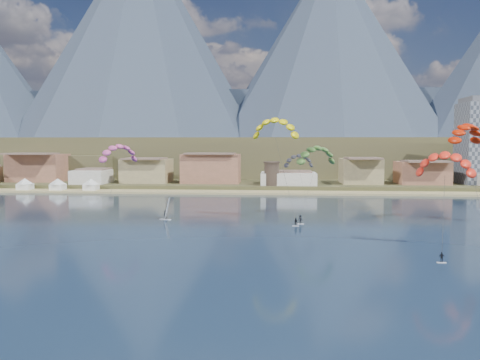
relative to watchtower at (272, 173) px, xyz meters
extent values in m
plane|color=black|center=(-5.00, -114.00, -6.37)|extent=(2400.00, 2400.00, 0.00)
cube|color=tan|center=(-5.00, -8.00, -6.12)|extent=(2200.00, 12.00, 0.90)
cube|color=brown|center=(-5.00, 446.00, -6.37)|extent=(2200.00, 900.00, 4.00)
cube|color=brown|center=(35.00, 106.00, 3.13)|extent=(320.00, 150.00, 15.00)
cube|color=brown|center=(-45.00, 146.00, 4.63)|extent=(380.00, 170.00, 18.00)
cone|color=#2C3749|center=(-245.00, 706.00, 195.63)|extent=(460.00, 460.00, 400.00)
cone|color=#2C3749|center=(95.00, 726.00, 175.63)|extent=(440.00, 440.00, 360.00)
cube|color=#2C3749|center=(-5.00, 786.00, 50.63)|extent=(2000.00, 200.00, 110.00)
cylinder|color=#47382D|center=(0.00, 0.00, -0.37)|extent=(5.20, 5.20, 8.00)
cylinder|color=#47382D|center=(0.00, 0.00, 3.93)|extent=(5.82, 5.82, 0.60)
cube|color=white|center=(-87.00, -8.00, -4.67)|extent=(4.50, 4.50, 2.00)
pyramid|color=white|center=(-87.00, -8.00, -1.67)|extent=(6.40, 6.40, 2.00)
cube|color=white|center=(-75.00, -8.00, -4.67)|extent=(4.50, 4.50, 2.00)
pyramid|color=white|center=(-75.00, -8.00, -1.67)|extent=(6.40, 6.40, 2.00)
cube|color=white|center=(-63.00, -8.00, -4.67)|extent=(4.50, 4.50, 2.00)
pyramid|color=white|center=(-63.00, -8.00, -1.67)|extent=(6.40, 6.40, 2.00)
cube|color=silver|center=(5.88, -74.37, -6.32)|extent=(1.40, 0.52, 0.09)
imported|color=black|center=(5.88, -74.37, -5.49)|extent=(0.82, 0.66, 1.58)
cylinder|color=#262626|center=(3.74, -70.23, 3.26)|extent=(0.05, 0.05, 19.60)
cube|color=silver|center=(25.43, -104.21, -6.33)|extent=(1.30, 0.42, 0.09)
imported|color=black|center=(25.43, -104.21, -5.54)|extent=(0.88, 0.38, 1.48)
cylinder|color=#262626|center=(27.28, -98.74, -0.02)|extent=(0.05, 0.05, 15.82)
cube|color=silver|center=(6.94, -71.84, -6.32)|extent=(1.61, 0.82, 0.10)
imported|color=black|center=(6.94, -71.84, -5.38)|extent=(1.27, 0.92, 1.78)
cylinder|color=#262626|center=(9.09, -64.89, 0.33)|extent=(0.05, 0.05, 18.32)
cylinder|color=#262626|center=(-36.59, -61.47, 0.10)|extent=(0.04, 0.04, 14.71)
cylinder|color=#262626|center=(7.78, -45.89, -0.90)|extent=(0.04, 0.04, 13.07)
cylinder|color=#262626|center=(41.60, -71.62, 2.32)|extent=(0.04, 0.04, 18.60)
cube|color=silver|center=(-22.77, -67.94, -6.30)|extent=(2.80, 2.03, 0.14)
imported|color=black|center=(-22.77, -67.94, -5.24)|extent=(1.15, 1.02, 1.98)
cube|color=white|center=(-22.31, -67.94, -3.82)|extent=(2.38, 3.13, 4.72)
camera|label=1|loc=(2.13, -174.94, 10.51)|focal=36.84mm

